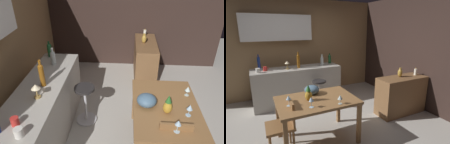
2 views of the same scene
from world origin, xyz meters
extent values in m
plane|color=#B7B2A8|center=(0.00, 0.00, 0.00)|extent=(9.00, 9.00, 0.00)
cube|color=#9E7A51|center=(0.00, 2.10, 1.30)|extent=(5.20, 0.10, 2.60)
cube|color=white|center=(-0.30, 1.98, 1.85)|extent=(1.70, 0.32, 0.64)
cube|color=#33231E|center=(2.55, 0.30, 1.30)|extent=(0.10, 4.40, 2.60)
cube|color=olive|center=(-0.07, -0.28, 0.72)|extent=(1.24, 0.85, 0.04)
cube|color=olive|center=(-0.65, 0.09, 0.35)|extent=(0.06, 0.06, 0.70)
cube|color=olive|center=(0.50, 0.09, 0.35)|extent=(0.06, 0.06, 0.70)
cube|color=olive|center=(-0.65, -0.66, 0.35)|extent=(0.06, 0.06, 0.70)
cube|color=olive|center=(0.50, -0.66, 0.35)|extent=(0.06, 0.06, 0.70)
cube|color=#B2ADA3|center=(0.02, 1.40, 0.45)|extent=(2.10, 0.60, 0.90)
cube|color=brown|center=(1.91, -0.16, 0.41)|extent=(1.10, 0.44, 0.82)
cube|color=olive|center=(-0.67, -0.33, 0.44)|extent=(0.41, 0.41, 0.04)
cube|color=olive|center=(-0.49, -0.34, 0.63)|extent=(0.04, 0.38, 0.39)
cylinder|color=olive|center=(-0.83, -0.17, 0.21)|extent=(0.04, 0.04, 0.42)
cylinder|color=olive|center=(-0.52, -0.49, 0.21)|extent=(0.04, 0.04, 0.42)
cylinder|color=olive|center=(-0.51, -0.17, 0.21)|extent=(0.04, 0.04, 0.42)
cylinder|color=#262323|center=(0.39, 0.88, 0.64)|extent=(0.32, 0.32, 0.04)
cylinder|color=silver|center=(0.39, 0.88, 0.32)|extent=(0.04, 0.04, 0.62)
cylinder|color=silver|center=(0.39, 0.88, 0.01)|extent=(0.34, 0.34, 0.03)
cylinder|color=silver|center=(-0.24, -0.53, 0.74)|extent=(0.07, 0.07, 0.00)
cylinder|color=silver|center=(-0.24, -0.53, 0.79)|extent=(0.01, 0.01, 0.09)
cone|color=silver|center=(-0.24, -0.53, 0.87)|extent=(0.07, 0.07, 0.07)
cylinder|color=silver|center=(-0.52, -0.34, 0.74)|extent=(0.07, 0.07, 0.00)
cylinder|color=silver|center=(-0.52, -0.34, 0.79)|extent=(0.01, 0.01, 0.10)
cone|color=silver|center=(-0.52, -0.34, 0.87)|extent=(0.07, 0.07, 0.06)
cylinder|color=silver|center=(0.18, -0.61, 0.74)|extent=(0.06, 0.06, 0.00)
cylinder|color=silver|center=(0.18, -0.61, 0.78)|extent=(0.01, 0.01, 0.07)
cone|color=silver|center=(0.18, -0.61, 0.85)|extent=(0.07, 0.07, 0.07)
ellipsoid|color=gold|center=(-0.20, -0.27, 0.82)|extent=(0.11, 0.11, 0.16)
cone|color=#2D6B28|center=(-0.20, -0.27, 0.95)|extent=(0.08, 0.08, 0.10)
ellipsoid|color=slate|center=(-0.07, -0.03, 0.82)|extent=(0.26, 0.26, 0.15)
cylinder|color=#1E592D|center=(0.95, 1.56, 1.00)|extent=(0.08, 0.08, 0.19)
sphere|color=#1E592D|center=(0.95, 1.56, 1.09)|extent=(0.08, 0.08, 0.08)
cylinder|color=#1E592D|center=(0.95, 1.56, 1.15)|extent=(0.03, 0.03, 0.05)
cylinder|color=#8C5114|center=(0.05, 1.36, 1.04)|extent=(0.07, 0.07, 0.29)
sphere|color=#8C5114|center=(0.05, 1.36, 1.19)|extent=(0.07, 0.07, 0.07)
cylinder|color=#8C5114|center=(0.05, 1.36, 1.25)|extent=(0.03, 0.03, 0.07)
cylinder|color=navy|center=(-0.82, 1.52, 1.04)|extent=(0.06, 0.06, 0.28)
sphere|color=navy|center=(-0.82, 1.52, 1.18)|extent=(0.06, 0.06, 0.06)
cylinder|color=navy|center=(-0.82, 1.52, 1.23)|extent=(0.02, 0.02, 0.07)
cylinder|color=silver|center=(0.68, 1.41, 0.99)|extent=(0.08, 0.08, 0.18)
sphere|color=silver|center=(0.68, 1.41, 1.08)|extent=(0.08, 0.08, 0.08)
cylinder|color=silver|center=(0.68, 1.41, 1.14)|extent=(0.04, 0.04, 0.07)
cylinder|color=red|center=(-0.71, 1.39, 0.95)|extent=(0.08, 0.08, 0.10)
torus|color=red|center=(-0.65, 1.39, 0.95)|extent=(0.05, 0.01, 0.05)
cylinder|color=white|center=(-0.86, 1.28, 0.95)|extent=(0.09, 0.09, 0.10)
torus|color=white|center=(-0.80, 1.28, 0.95)|extent=(0.05, 0.01, 0.05)
cylinder|color=#A58447|center=(-0.22, 1.34, 0.91)|extent=(0.08, 0.08, 0.02)
cylinder|color=#A58447|center=(-0.22, 1.34, 0.98)|extent=(0.02, 0.02, 0.11)
cone|color=beige|center=(-0.22, 1.34, 1.06)|extent=(0.11, 0.11, 0.06)
cylinder|color=white|center=(2.31, -0.15, 0.89)|extent=(0.06, 0.06, 0.14)
ellipsoid|color=yellow|center=(2.31, -0.15, 0.97)|extent=(0.01, 0.01, 0.03)
ellipsoid|color=#B78C38|center=(1.88, -0.10, 0.91)|extent=(0.10, 0.10, 0.18)
cylinder|color=#B78C38|center=(1.88, -0.10, 1.01)|extent=(0.05, 0.05, 0.02)
camera|label=1|loc=(-2.30, 0.26, 2.50)|focal=34.18mm
camera|label=2|loc=(-0.91, -2.76, 1.86)|focal=27.92mm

